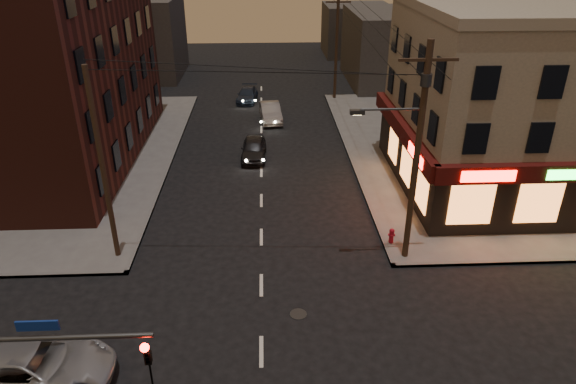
{
  "coord_description": "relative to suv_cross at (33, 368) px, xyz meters",
  "views": [
    {
      "loc": [
        0.32,
        -14.26,
        13.78
      ],
      "look_at": [
        1.3,
        6.68,
        3.2
      ],
      "focal_mm": 32.0,
      "sensor_mm": 36.0,
      "label": 1
    }
  ],
  "objects": [
    {
      "name": "ground",
      "position": [
        7.67,
        1.16,
        -0.75
      ],
      "size": [
        120.0,
        120.0,
        0.0
      ],
      "primitive_type": "plane",
      "color": "black",
      "rests_on": "ground"
    },
    {
      "name": "sidewalk_ne",
      "position": [
        25.67,
        20.16,
        -0.67
      ],
      "size": [
        24.0,
        28.0,
        0.15
      ],
      "primitive_type": "cube",
      "color": "#514F4C",
      "rests_on": "ground"
    },
    {
      "name": "pizza_building",
      "position": [
        23.6,
        14.59,
        4.6
      ],
      "size": [
        15.85,
        12.85,
        10.5
      ],
      "color": "#9E9177",
      "rests_on": "sidewalk_ne"
    },
    {
      "name": "brick_apartment",
      "position": [
        -6.83,
        20.16,
        5.9
      ],
      "size": [
        12.0,
        20.0,
        13.0
      ],
      "primitive_type": "cube",
      "color": "#431C15",
      "rests_on": "sidewalk_nw"
    },
    {
      "name": "bg_building_ne_a",
      "position": [
        21.67,
        39.16,
        2.75
      ],
      "size": [
        10.0,
        12.0,
        7.0
      ],
      "primitive_type": "cube",
      "color": "#3F3D3A",
      "rests_on": "ground"
    },
    {
      "name": "bg_building_nw",
      "position": [
        -5.33,
        43.16,
        3.25
      ],
      "size": [
        9.0,
        10.0,
        8.0
      ],
      "primitive_type": "cube",
      "color": "#3F3D3A",
      "rests_on": "ground"
    },
    {
      "name": "bg_building_ne_b",
      "position": [
        19.67,
        53.16,
        2.25
      ],
      "size": [
        8.0,
        8.0,
        6.0
      ],
      "primitive_type": "cube",
      "color": "#3F3D3A",
      "rests_on": "ground"
    },
    {
      "name": "utility_pole_main",
      "position": [
        14.35,
        6.96,
        5.01
      ],
      "size": [
        4.2,
        0.44,
        10.0
      ],
      "color": "#382619",
      "rests_on": "sidewalk_ne"
    },
    {
      "name": "utility_pole_far",
      "position": [
        14.47,
        33.16,
        3.9
      ],
      "size": [
        0.26,
        0.26,
        9.0
      ],
      "primitive_type": "cylinder",
      "color": "#382619",
      "rests_on": "sidewalk_ne"
    },
    {
      "name": "utility_pole_west",
      "position": [
        0.87,
        7.66,
        3.9
      ],
      "size": [
        0.24,
        0.24,
        9.0
      ],
      "primitive_type": "cylinder",
      "color": "#382619",
      "rests_on": "sidewalk_nw"
    },
    {
      "name": "suv_cross",
      "position": [
        0.0,
        0.0,
        0.0
      ],
      "size": [
        5.47,
        2.67,
        1.5
      ],
      "primitive_type": "imported",
      "rotation": [
        0.0,
        0.0,
        1.54
      ],
      "color": "gray",
      "rests_on": "ground"
    },
    {
      "name": "sedan_near",
      "position": [
        7.17,
        19.51,
        -0.06
      ],
      "size": [
        1.79,
        4.1,
        1.37
      ],
      "primitive_type": "imported",
      "rotation": [
        0.0,
        0.0,
        -0.04
      ],
      "color": "black",
      "rests_on": "ground"
    },
    {
      "name": "sedan_mid",
      "position": [
        8.43,
        27.31,
        -0.02
      ],
      "size": [
        1.97,
        4.54,
        1.45
      ],
      "primitive_type": "imported",
      "rotation": [
        0.0,
        0.0,
        0.1
      ],
      "color": "slate",
      "rests_on": "ground"
    },
    {
      "name": "sedan_far",
      "position": [
        6.39,
        32.89,
        -0.15
      ],
      "size": [
        2.11,
        4.26,
        1.19
      ],
      "primitive_type": "imported",
      "rotation": [
        0.0,
        0.0,
        -0.11
      ],
      "color": "#1A2435",
      "rests_on": "ground"
    },
    {
      "name": "fire_hydrant",
      "position": [
        14.07,
        8.13,
        -0.17
      ],
      "size": [
        0.35,
        0.35,
        0.78
      ],
      "rotation": [
        0.0,
        0.0,
        -0.22
      ],
      "color": "maroon",
      "rests_on": "sidewalk_ne"
    }
  ]
}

